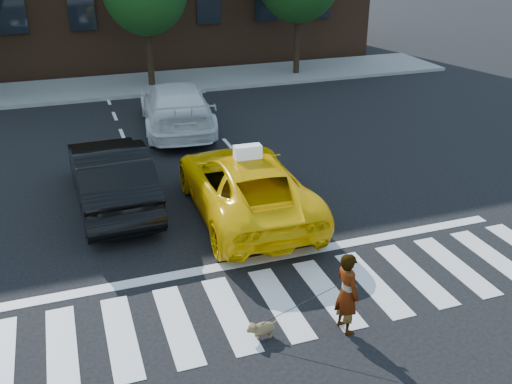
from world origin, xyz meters
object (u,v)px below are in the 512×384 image
at_px(white_suv, 176,106).
at_px(woman, 347,293).
at_px(black_sedan, 111,175).
at_px(taxi, 245,185).
at_px(dog, 261,328).

xyz_separation_m(white_suv, woman, (0.46, -12.03, -0.06)).
bearing_deg(woman, black_sedan, 19.45).
distance_m(taxi, white_suv, 7.08).
bearing_deg(dog, black_sedan, 104.11).
height_order(taxi, woman, woman).
distance_m(black_sedan, dog, 6.56).
xyz_separation_m(black_sedan, dog, (1.82, -6.27, -0.64)).
bearing_deg(taxi, woman, 94.18).
relative_size(black_sedan, dog, 8.77).
distance_m(black_sedan, woman, 7.33).
bearing_deg(black_sedan, taxi, 150.79).
distance_m(white_suv, dog, 11.82).
distance_m(white_suv, woman, 12.04).
xyz_separation_m(black_sedan, woman, (3.31, -6.54, -0.06)).
relative_size(white_suv, woman, 3.70).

